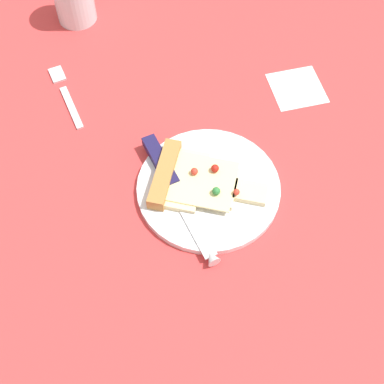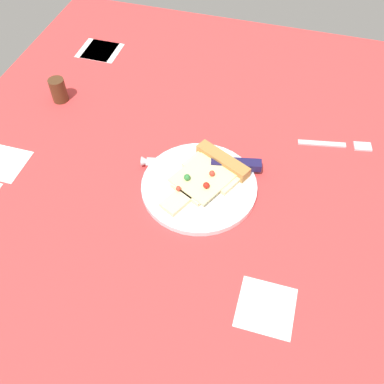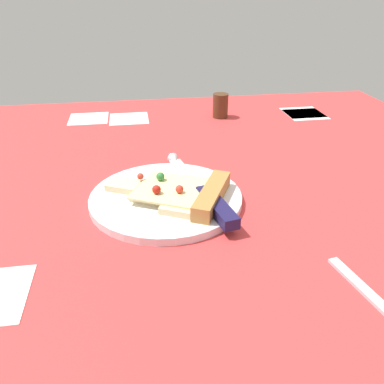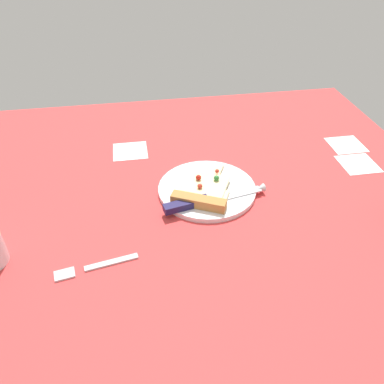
# 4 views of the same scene
# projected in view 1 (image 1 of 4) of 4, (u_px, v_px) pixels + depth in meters

# --- Properties ---
(ground_plane) EXTENTS (1.15, 1.15, 0.03)m
(ground_plane) POSITION_uv_depth(u_px,v_px,m) (174.00, 196.00, 0.85)
(ground_plane) COLOR #D13838
(ground_plane) RESTS_ON ground
(plate) EXTENTS (0.22, 0.22, 0.01)m
(plate) POSITION_uv_depth(u_px,v_px,m) (208.00, 188.00, 0.84)
(plate) COLOR silver
(plate) RESTS_ON ground_plane
(pizza_slice) EXTENTS (0.19, 0.15, 0.03)m
(pizza_slice) POSITION_uv_depth(u_px,v_px,m) (192.00, 180.00, 0.83)
(pizza_slice) COLOR beige
(pizza_slice) RESTS_ON plate
(knife) EXTENTS (0.07, 0.24, 0.02)m
(knife) POSITION_uv_depth(u_px,v_px,m) (172.00, 184.00, 0.83)
(knife) COLOR silver
(knife) RESTS_ON plate
(fork) EXTENTS (0.05, 0.15, 0.01)m
(fork) POSITION_uv_depth(u_px,v_px,m) (65.00, 93.00, 0.94)
(fork) COLOR silver
(fork) RESTS_ON ground_plane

